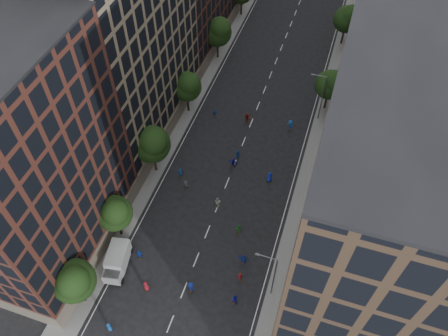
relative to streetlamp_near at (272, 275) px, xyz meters
name	(u,v)px	position (x,y,z in m)	size (l,w,h in m)	color
ground	(250,125)	(-10.37, 28.00, -5.17)	(240.00, 240.00, 0.00)	black
sidewalk_left	(199,83)	(-22.37, 35.50, -5.09)	(4.00, 105.00, 0.15)	slate
sidewalk_right	(328,111)	(1.63, 35.50, -5.09)	(4.00, 105.00, 0.15)	slate
bldg_left_a	(22,168)	(-29.37, -1.00, 9.83)	(14.00, 22.00, 30.00)	#50271E
bldg_left_b	(117,34)	(-29.37, 23.00, 11.83)	(14.00, 26.00, 34.00)	#8E7B5D
bldg_right_a	(380,213)	(8.63, 3.00, 12.83)	(14.00, 30.00, 36.00)	#453225
bldg_right_b	(397,51)	(8.63, 32.00, 11.33)	(14.00, 28.00, 33.00)	#676055
tree_left_0	(74,281)	(-21.38, -8.15, 0.79)	(5.20, 5.20, 8.83)	black
tree_left_1	(115,213)	(-21.39, 1.86, 0.38)	(4.80, 4.80, 8.21)	black
tree_left_2	(152,143)	(-21.36, 13.83, 1.19)	(5.60, 5.60, 9.45)	black
tree_left_3	(187,86)	(-21.38, 27.85, 0.65)	(5.00, 5.00, 8.58)	black
tree_left_4	(218,31)	(-21.37, 43.84, 0.93)	(5.40, 5.40, 9.08)	black
tree_right_a	(331,84)	(1.02, 35.85, 0.46)	(5.00, 5.00, 8.39)	black
tree_right_b	(348,18)	(1.02, 55.85, 0.79)	(5.20, 5.20, 8.83)	black
streetlamp_near	(272,275)	(0.00, 0.00, 0.00)	(2.64, 0.22, 9.06)	#595B60
streetlamp_far	(322,96)	(0.00, 33.00, 0.00)	(2.64, 0.22, 9.06)	#595B60
cargo_van	(117,261)	(-19.69, -2.50, -3.66)	(3.40, 5.72, 2.87)	silver
skater_0	(109,327)	(-16.91, -10.32, -4.36)	(0.79, 0.51, 1.62)	#154FAC
skater_2	(235,299)	(-3.78, -2.45, -4.33)	(0.81, 0.63, 1.68)	#171BBC
skater_3	(191,287)	(-9.45, -2.68, -4.28)	(1.14, 0.66, 1.77)	#132DA1
skater_4	(140,254)	(-17.53, -0.49, -4.28)	(1.04, 0.43, 1.77)	#153CAC
skater_5	(243,259)	(-4.32, 3.07, -4.35)	(1.52, 0.48, 1.64)	#1539B0
skater_6	(146,286)	(-14.89, -4.27, -4.29)	(0.86, 0.56, 1.75)	maroon
skater_7	(240,276)	(-4.04, 0.64, -4.37)	(0.58, 0.38, 1.60)	maroon
skater_8	(217,202)	(-10.47, 10.68, -4.31)	(0.83, 0.65, 1.71)	silver
skater_9	(186,185)	(-15.90, 12.16, -4.34)	(1.06, 0.61, 1.65)	#404045
skater_10	(239,230)	(-6.17, 7.13, -4.22)	(1.12, 0.46, 1.90)	#237429
skater_11	(233,163)	(-10.43, 18.39, -4.32)	(1.57, 0.50, 1.69)	#13199E
skater_12	(270,177)	(-4.40, 17.35, -4.22)	(0.93, 0.60, 1.90)	#172ABD
skater_13	(180,173)	(-17.48, 13.95, -4.27)	(0.65, 0.43, 1.79)	#13489B
skater_14	(238,155)	(-10.31, 20.26, -4.34)	(0.81, 0.63, 1.66)	#124498
skater_15	(290,125)	(-3.84, 29.15, -4.23)	(1.21, 0.70, 1.87)	#154DAC
skater_16	(215,113)	(-16.82, 28.13, -4.40)	(0.90, 0.37, 1.53)	#1452AA
skater_17	(247,118)	(-11.16, 28.67, -4.28)	(1.65, 0.53, 1.78)	maroon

